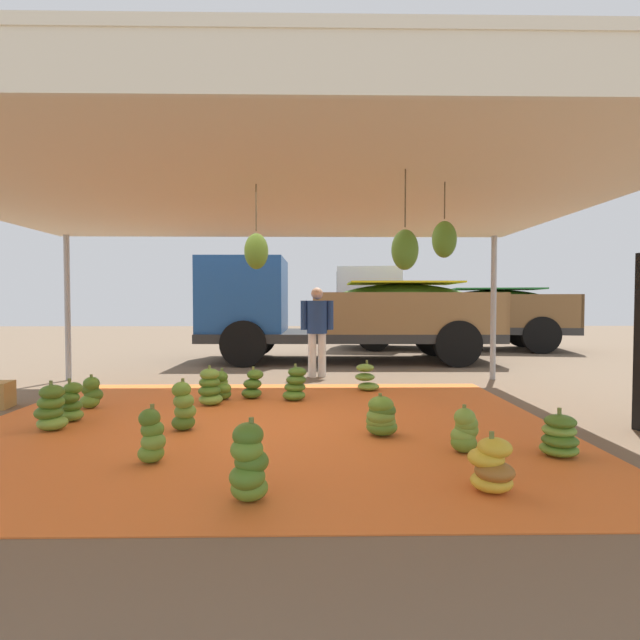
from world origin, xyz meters
TOP-DOWN VIEW (x-y plane):
  - ground_plane at (0.00, 3.00)m, footprint 40.00×40.00m
  - tarp_orange at (0.00, 0.00)m, footprint 6.52×5.49m
  - tent_canopy at (0.02, -0.10)m, footprint 8.00×7.00m
  - banana_bunch_0 at (-2.27, 0.18)m, footprint 0.33×0.33m
  - banana_bunch_1 at (-0.86, -1.36)m, footprint 0.28×0.28m
  - banana_bunch_2 at (-0.86, -0.28)m, footprint 0.33×0.36m
  - banana_bunch_3 at (-0.75, 1.42)m, footprint 0.33×0.35m
  - banana_bunch_4 at (-0.32, 1.54)m, footprint 0.42×0.41m
  - banana_bunch_5 at (2.77, -1.24)m, footprint 0.43×0.45m
  - banana_bunch_6 at (-0.84, 1.07)m, footprint 0.44×0.43m
  - banana_bunch_7 at (0.30, 1.39)m, footprint 0.42×0.43m
  - banana_bunch_8 at (1.25, -0.52)m, footprint 0.40×0.41m
  - banana_bunch_9 at (1.95, -1.10)m, footprint 0.34×0.34m
  - banana_bunch_10 at (-2.36, 0.91)m, footprint 0.32×0.33m
  - banana_bunch_11 at (1.39, 2.14)m, footprint 0.46×0.42m
  - banana_bunch_12 at (1.85, -2.07)m, footprint 0.39×0.40m
  - banana_bunch_13 at (-2.29, -0.24)m, footprint 0.46×0.44m
  - banana_bunch_14 at (0.09, -2.23)m, footprint 0.37×0.40m
  - cargo_truck_main at (1.14, 6.17)m, footprint 6.81×2.62m
  - cargo_truck_far at (4.39, 9.13)m, footprint 6.85×3.25m
  - worker_0 at (0.63, 3.64)m, footprint 0.61×0.37m

SIDE VIEW (x-z plane):
  - ground_plane at x=0.00m, z-range 0.00..0.00m
  - tarp_orange at x=0.00m, z-range 0.00..0.01m
  - banana_bunch_5 at x=2.77m, z-range -0.03..0.40m
  - banana_bunch_12 at x=1.85m, z-range -0.03..0.42m
  - banana_bunch_4 at x=-0.32m, z-range -0.03..0.43m
  - banana_bunch_11 at x=1.39m, z-range -0.04..0.44m
  - banana_bunch_10 at x=-2.36m, z-range -0.02..0.42m
  - banana_bunch_3 at x=-0.75m, z-range -0.02..0.43m
  - banana_bunch_9 at x=1.95m, z-range -0.02..0.43m
  - banana_bunch_8 at x=1.25m, z-range -0.02..0.43m
  - banana_bunch_0 at x=-2.27m, z-range -0.03..0.47m
  - banana_bunch_7 at x=0.30m, z-range -0.03..0.49m
  - banana_bunch_1 at x=-0.86m, z-range -0.02..0.48m
  - banana_bunch_6 at x=-0.84m, z-range -0.03..0.51m
  - banana_bunch_13 at x=-2.29m, z-range -0.03..0.51m
  - banana_bunch_2 at x=-0.86m, z-range -0.03..0.54m
  - banana_bunch_14 at x=0.09m, z-range -0.02..0.57m
  - worker_0 at x=0.63m, z-range 0.14..1.80m
  - cargo_truck_far at x=4.39m, z-range 0.00..2.40m
  - cargo_truck_main at x=1.14m, z-range 0.02..2.42m
  - tent_canopy at x=0.02m, z-range 1.24..3.87m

